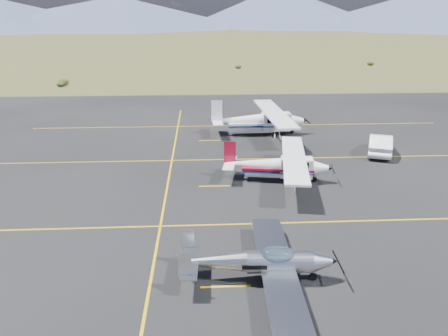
# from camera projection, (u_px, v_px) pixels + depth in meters

# --- Properties ---
(ground) EXTENTS (1600.00, 1600.00, 0.00)m
(ground) POSITION_uv_depth(u_px,v_px,m) (284.00, 242.00, 20.69)
(ground) COLOR #383D1C
(ground) RESTS_ON ground
(apron) EXTENTS (72.00, 72.00, 0.02)m
(apron) POSITION_uv_depth(u_px,v_px,m) (263.00, 188.00, 27.30)
(apron) COLOR black
(apron) RESTS_ON ground
(aircraft_low_wing) EXTENTS (6.05, 8.44, 1.84)m
(aircraft_low_wing) POSITION_uv_depth(u_px,v_px,m) (261.00, 262.00, 17.32)
(aircraft_low_wing) COLOR silver
(aircraft_low_wing) RESTS_ON apron
(aircraft_cessna) EXTENTS (6.22, 10.20, 2.57)m
(aircraft_cessna) POSITION_uv_depth(u_px,v_px,m) (278.00, 164.00, 28.17)
(aircraft_cessna) COLOR white
(aircraft_cessna) RESTS_ON apron
(aircraft_plain) EXTENTS (7.59, 12.69, 3.22)m
(aircraft_plain) POSITION_uv_depth(u_px,v_px,m) (260.00, 119.00, 39.51)
(aircraft_plain) COLOR white
(aircraft_plain) RESTS_ON apron
(sedan) EXTENTS (3.34, 5.05, 1.57)m
(sedan) POSITION_uv_depth(u_px,v_px,m) (380.00, 144.00, 33.99)
(sedan) COLOR white
(sedan) RESTS_ON apron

